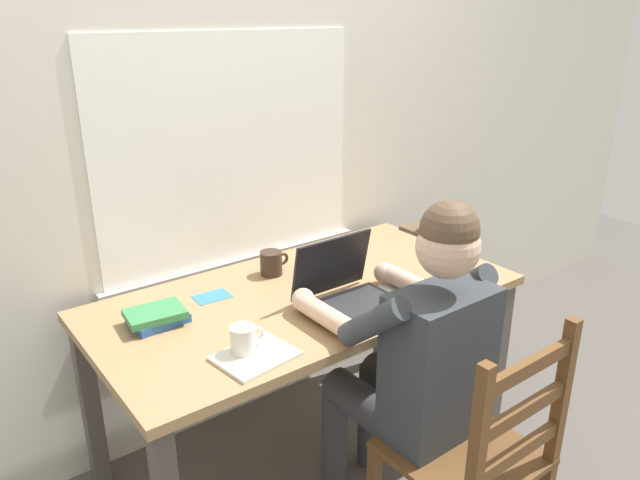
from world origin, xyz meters
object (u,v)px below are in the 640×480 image
at_px(book_stack_main, 157,317).
at_px(landscape_photo_print, 212,297).
at_px(computer_mouse, 401,282).
at_px(coffee_mug_dark, 272,263).
at_px(desk, 306,314).
at_px(seated_person, 414,356).
at_px(wooden_chair, 476,458).
at_px(coffee_mug_white, 244,340).
at_px(laptop, 346,290).

bearing_deg(book_stack_main, landscape_photo_print, 16.60).
distance_m(computer_mouse, coffee_mug_dark, 0.52).
distance_m(desk, book_stack_main, 0.56).
xyz_separation_m(seated_person, wooden_chair, (-0.00, -0.28, -0.22)).
height_order(wooden_chair, book_stack_main, wooden_chair).
relative_size(wooden_chair, coffee_mug_dark, 7.40).
xyz_separation_m(book_stack_main, landscape_photo_print, (0.24, 0.07, -0.03)).
xyz_separation_m(desk, coffee_mug_white, (-0.40, -0.23, 0.14)).
bearing_deg(desk, book_stack_main, 168.49).
distance_m(desk, seated_person, 0.48).
relative_size(seated_person, computer_mouse, 12.35).
relative_size(computer_mouse, landscape_photo_print, 0.77).
bearing_deg(wooden_chair, computer_mouse, 68.22).
xyz_separation_m(wooden_chair, laptop, (-0.03, 0.60, 0.35)).
distance_m(coffee_mug_dark, landscape_photo_print, 0.29).
bearing_deg(desk, coffee_mug_dark, 91.93).
height_order(laptop, coffee_mug_white, laptop).
bearing_deg(coffee_mug_dark, seated_person, -81.93).
xyz_separation_m(laptop, coffee_mug_white, (-0.46, -0.08, -0.01)).
relative_size(desk, laptop, 4.75).
xyz_separation_m(laptop, computer_mouse, (0.26, -0.02, -0.04)).
height_order(computer_mouse, coffee_mug_dark, coffee_mug_dark).
height_order(wooden_chair, computer_mouse, wooden_chair).
distance_m(computer_mouse, coffee_mug_white, 0.73).
height_order(wooden_chair, landscape_photo_print, wooden_chair).
relative_size(coffee_mug_white, coffee_mug_dark, 0.92).
distance_m(wooden_chair, coffee_mug_dark, 1.04).
height_order(desk, landscape_photo_print, landscape_photo_print).
xyz_separation_m(coffee_mug_dark, landscape_photo_print, (-0.29, -0.04, -0.05)).
bearing_deg(computer_mouse, wooden_chair, -111.78).
distance_m(coffee_mug_white, book_stack_main, 0.37).
distance_m(coffee_mug_white, landscape_photo_print, 0.43).
bearing_deg(coffee_mug_dark, computer_mouse, -49.87).
distance_m(seated_person, laptop, 0.34).
height_order(laptop, landscape_photo_print, laptop).
relative_size(wooden_chair, laptop, 2.82).
distance_m(desk, landscape_photo_print, 0.36).
height_order(desk, laptop, laptop).
bearing_deg(coffee_mug_white, coffee_mug_dark, 49.04).
bearing_deg(desk, seated_person, -79.12).
bearing_deg(laptop, seated_person, -84.67).
bearing_deg(wooden_chair, laptop, 92.85).
distance_m(coffee_mug_white, coffee_mug_dark, 0.60).
relative_size(desk, landscape_photo_print, 12.07).
height_order(desk, computer_mouse, computer_mouse).
bearing_deg(landscape_photo_print, seated_person, -56.31).
bearing_deg(coffee_mug_white, seated_person, -26.13).
xyz_separation_m(desk, laptop, (0.06, -0.16, 0.14)).
bearing_deg(coffee_mug_white, desk, 30.07).
bearing_deg(seated_person, desk, 100.88).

